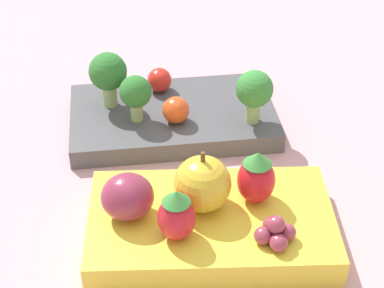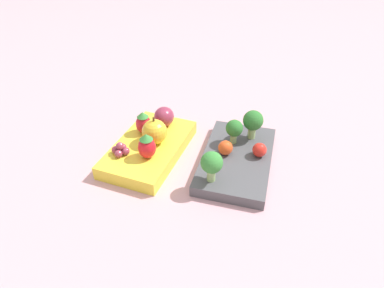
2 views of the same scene
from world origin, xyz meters
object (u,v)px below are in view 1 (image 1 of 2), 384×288
at_px(bento_box_savoury, 177,117).
at_px(broccoli_floret_0, 108,73).
at_px(bento_box_fruit, 211,225).
at_px(grape_cluster, 275,232).
at_px(cherry_tomato_0, 159,80).
at_px(strawberry_1, 256,177).
at_px(plum, 127,197).
at_px(broccoli_floret_2, 254,91).
at_px(apple, 206,183).
at_px(broccoli_floret_1, 136,93).
at_px(cherry_tomato_1, 178,110).
at_px(strawberry_0, 177,215).

bearing_deg(bento_box_savoury, broccoli_floret_0, 162.86).
bearing_deg(bento_box_fruit, bento_box_savoury, 90.25).
relative_size(bento_box_savoury, grape_cluster, 6.35).
xyz_separation_m(cherry_tomato_0, strawberry_1, (0.05, -0.19, 0.02)).
xyz_separation_m(broccoli_floret_0, grape_cluster, (0.11, -0.22, -0.02)).
height_order(cherry_tomato_0, plum, plum).
bearing_deg(cherry_tomato_0, broccoli_floret_2, -41.83).
height_order(broccoli_floret_2, strawberry_1, broccoli_floret_2).
height_order(apple, strawberry_1, apple).
distance_m(bento_box_savoury, broccoli_floret_2, 0.09).
xyz_separation_m(broccoli_floret_1, strawberry_1, (0.08, -0.14, -0.00)).
xyz_separation_m(bento_box_fruit, grape_cluster, (0.04, -0.04, 0.02)).
bearing_deg(apple, broccoli_floret_2, 58.88).
bearing_deg(cherry_tomato_1, broccoli_floret_2, -10.34).
height_order(bento_box_fruit, apple, apple).
distance_m(broccoli_floret_1, plum, 0.14).
relative_size(broccoli_floret_1, plum, 1.14).
relative_size(strawberry_0, strawberry_1, 0.94).
distance_m(broccoli_floret_1, strawberry_1, 0.16).
height_order(broccoli_floret_1, grape_cluster, broccoli_floret_1).
xyz_separation_m(bento_box_savoury, strawberry_1, (0.04, -0.15, 0.04)).
height_order(broccoli_floret_1, plum, broccoli_floret_1).
relative_size(bento_box_savoury, cherry_tomato_0, 8.29).
bearing_deg(bento_box_savoury, grape_cluster, -78.22).
distance_m(cherry_tomato_0, cherry_tomato_1, 0.06).
xyz_separation_m(broccoli_floret_1, cherry_tomato_0, (0.03, 0.05, -0.02)).
bearing_deg(strawberry_0, bento_box_savoury, 80.54).
height_order(bento_box_fruit, grape_cluster, grape_cluster).
relative_size(broccoli_floret_1, apple, 0.88).
bearing_deg(cherry_tomato_1, plum, -115.55).
distance_m(bento_box_fruit, broccoli_floret_0, 0.20).
height_order(cherry_tomato_0, apple, apple).
xyz_separation_m(broccoli_floret_2, strawberry_1, (-0.03, -0.12, -0.01)).
bearing_deg(cherry_tomato_0, cherry_tomato_1, -80.84).
bearing_deg(grape_cluster, broccoli_floret_0, 115.74).
height_order(broccoli_floret_2, grape_cluster, broccoli_floret_2).
bearing_deg(apple, broccoli_floret_1, 105.82).
distance_m(bento_box_fruit, broccoli_floret_2, 0.15).
distance_m(cherry_tomato_1, apple, 0.13).
relative_size(apple, grape_cluster, 1.64).
bearing_deg(strawberry_0, cherry_tomato_0, 85.14).
distance_m(broccoli_floret_0, plum, 0.17).
distance_m(bento_box_fruit, strawberry_1, 0.05).
bearing_deg(broccoli_floret_0, plum, -89.87).
bearing_deg(broccoli_floret_0, broccoli_floret_2, -22.25).
distance_m(cherry_tomato_0, grape_cluster, 0.24).
height_order(broccoli_floret_1, strawberry_1, strawberry_1).
height_order(bento_box_fruit, cherry_tomato_1, cherry_tomato_1).
xyz_separation_m(bento_box_fruit, broccoli_floret_2, (0.07, 0.13, 0.04)).
height_order(bento_box_savoury, broccoli_floret_0, broccoli_floret_0).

